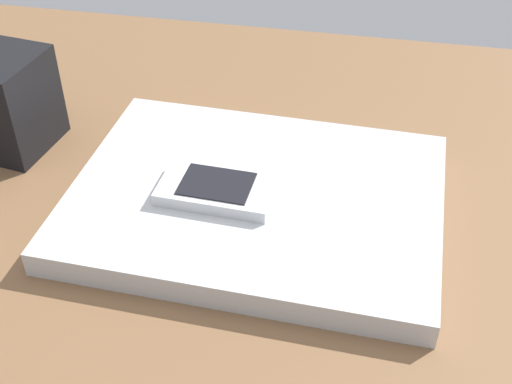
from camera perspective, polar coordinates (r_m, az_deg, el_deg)
The scene contains 3 objects.
desk_surface at distance 57.05cm, azimuth 6.83°, elevation -6.10°, with size 120.00×80.00×3.00cm, color brown.
laptop_closed at distance 58.85cm, azimuth 0.00°, elevation -0.66°, with size 31.37×23.77×2.25cm, color #B7BABC.
cell_phone_on_laptop at distance 57.35cm, azimuth -3.29°, elevation 0.24°, with size 9.85×5.96×1.25cm.
Camera 1 is at (1.31, -40.72, 41.43)cm, focal length 47.81 mm.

